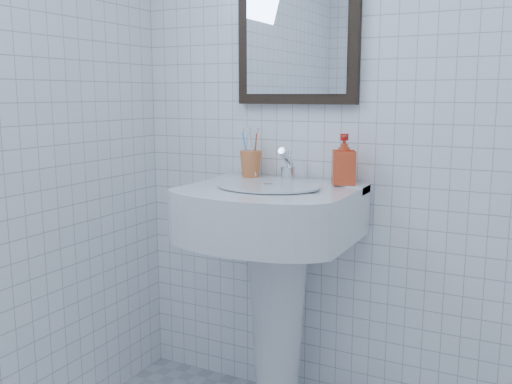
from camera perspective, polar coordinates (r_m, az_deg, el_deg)
The scene contains 6 objects.
wall_back at distance 2.18m, azimuth 13.80°, elevation 8.72°, with size 2.20×0.02×2.50m, color white.
washbasin at distance 2.20m, azimuth 1.89°, elevation -7.12°, with size 0.62×0.45×0.95m.
faucet at distance 2.23m, azimuth 3.18°, elevation 2.50°, with size 0.05×0.12×0.13m.
toothbrush_cup at distance 2.32m, azimuth -0.54°, elevation 2.83°, with size 0.09×0.09×0.11m, color orange, non-canonical shape.
soap_dispenser at distance 2.15m, azimuth 8.77°, elevation 3.24°, with size 0.08×0.09×0.19m, color red.
wall_mirror at distance 2.30m, azimuth 4.14°, elevation 16.51°, with size 0.50×0.04×0.62m.
Camera 1 is at (0.50, -0.92, 1.28)m, focal length 40.00 mm.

